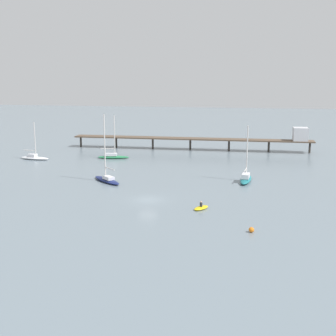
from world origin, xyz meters
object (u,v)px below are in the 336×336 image
Objects in this scene: sailboat_green at (113,156)px; sailboat_teal at (246,178)px; sailboat_white at (34,157)px; mooring_buoy_outer at (251,230)px; sailboat_navy at (107,178)px; pier at (226,137)px; dinghy_yellow at (201,208)px.

sailboat_green is 33.70m from sailboat_teal.
sailboat_white reaches higher than mooring_buoy_outer.
pier is at bearing 63.44° from sailboat_navy.
sailboat_green is 41.51m from dinghy_yellow.
sailboat_green is at bearing 124.33° from dinghy_yellow.
dinghy_yellow is (17.71, -12.86, -0.46)m from sailboat_navy.
sailboat_teal is 25.64m from mooring_buoy_outer.
sailboat_navy reaches higher than sailboat_white.
sailboat_teal reaches higher than mooring_buoy_outer.
dinghy_yellow reaches higher than mooring_buoy_outer.
sailboat_teal reaches higher than sailboat_white.
mooring_buoy_outer is at bearing -87.76° from sailboat_teal.
pier is 6.13× the size of sailboat_teal.
sailboat_green reaches higher than pier.
sailboat_navy is 21.89m from dinghy_yellow.
pier is 45.08m from sailboat_white.
pier is 19.74× the size of dinghy_yellow.
pier is at bearing 25.41° from sailboat_white.
sailboat_navy is 1.22× the size of sailboat_green.
mooring_buoy_outer is (6.21, -57.62, -2.96)m from pier.
dinghy_yellow is (23.41, -34.28, -0.42)m from sailboat_green.
sailboat_green is 3.18× the size of dinghy_yellow.
sailboat_green is at bearing -147.67° from pier.
sailboat_navy is 1.42× the size of sailboat_white.
pier reaches higher than dinghy_yellow.
pier is 6.21× the size of sailboat_green.
sailboat_green reaches higher than sailboat_white.
sailboat_white is (-40.64, -19.30, -2.75)m from pier.
dinghy_yellow is at bearing -55.67° from sailboat_green.
sailboat_navy is 22.16m from sailboat_green.
sailboat_navy reaches higher than pier.
sailboat_teal is (23.51, 4.60, 0.01)m from sailboat_navy.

